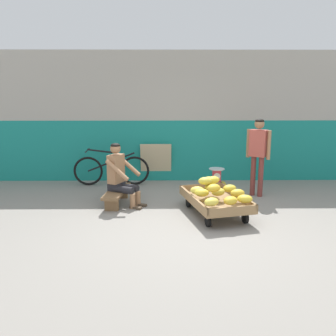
# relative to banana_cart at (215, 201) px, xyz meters

# --- Properties ---
(ground_plane) EXTENTS (80.00, 80.00, 0.00)m
(ground_plane) POSITION_rel_banana_cart_xyz_m (-0.50, -0.72, -0.24)
(ground_plane) COLOR gray
(back_wall) EXTENTS (16.00, 0.30, 2.92)m
(back_wall) POSITION_rel_banana_cart_xyz_m (-0.50, 2.55, 1.22)
(back_wall) COLOR #19847A
(back_wall) RESTS_ON ground
(banana_cart) EXTENTS (1.16, 1.60, 0.36)m
(banana_cart) POSITION_rel_banana_cart_xyz_m (0.00, 0.00, 0.00)
(banana_cart) COLOR #99754C
(banana_cart) RESTS_ON ground
(banana_pile) EXTENTS (0.95, 1.14, 0.26)m
(banana_pile) POSITION_rel_banana_cart_xyz_m (0.01, -0.10, 0.22)
(banana_pile) COLOR gold
(banana_pile) RESTS_ON banana_cart
(low_bench) EXTENTS (0.43, 1.13, 0.27)m
(low_bench) POSITION_rel_banana_cart_xyz_m (-1.74, 0.62, -0.04)
(low_bench) COLOR brown
(low_bench) RESTS_ON ground
(vendor_seated) EXTENTS (0.74, 0.64, 1.14)m
(vendor_seated) POSITION_rel_banana_cart_xyz_m (-1.66, 0.58, 0.33)
(vendor_seated) COLOR #9E704C
(vendor_seated) RESTS_ON ground
(plastic_crate) EXTENTS (0.36, 0.28, 0.30)m
(plastic_crate) POSITION_rel_banana_cart_xyz_m (0.15, 0.97, -0.09)
(plastic_crate) COLOR gold
(plastic_crate) RESTS_ON ground
(weighing_scale) EXTENTS (0.30, 0.30, 0.29)m
(weighing_scale) POSITION_rel_banana_cart_xyz_m (0.15, 0.97, 0.21)
(weighing_scale) COLOR #28282D
(weighing_scale) RESTS_ON plastic_crate
(bicycle_near_left) EXTENTS (1.66, 0.48, 0.86)m
(bicycle_near_left) POSITION_rel_banana_cart_xyz_m (-2.03, 2.00, 0.11)
(bicycle_near_left) COLOR black
(bicycle_near_left) RESTS_ON ground
(sign_board) EXTENTS (0.70, 0.24, 0.88)m
(sign_board) POSITION_rel_banana_cart_xyz_m (-1.05, 2.36, 0.20)
(sign_board) COLOR #C6B289
(sign_board) RESTS_ON ground
(customer_adult) EXTENTS (0.41, 0.35, 1.53)m
(customer_adult) POSITION_rel_banana_cart_xyz_m (0.97, 1.13, 0.71)
(customer_adult) COLOR brown
(customer_adult) RESTS_ON ground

